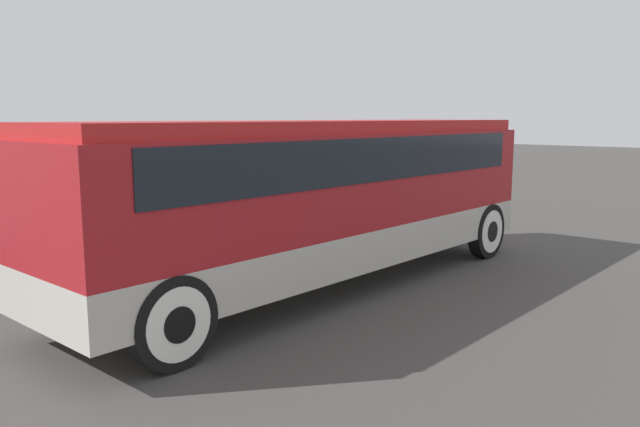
# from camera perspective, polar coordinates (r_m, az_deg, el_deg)

# --- Properties ---
(ground_plane) EXTENTS (120.00, 120.00, 0.00)m
(ground_plane) POSITION_cam_1_polar(r_m,az_deg,el_deg) (11.51, 0.00, -6.68)
(ground_plane) COLOR #423F3D
(tour_bus) EXTENTS (10.37, 2.64, 3.01)m
(tour_bus) POSITION_cam_1_polar(r_m,az_deg,el_deg) (11.24, 0.32, 2.47)
(tour_bus) COLOR #B7B2A8
(tour_bus) RESTS_ON ground_plane
(parked_car_mid) EXTENTS (4.76, 1.89, 1.43)m
(parked_car_mid) POSITION_cam_1_polar(r_m,az_deg,el_deg) (16.69, -23.33, -0.02)
(parked_car_mid) COLOR #BCBCC1
(parked_car_mid) RESTS_ON ground_plane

